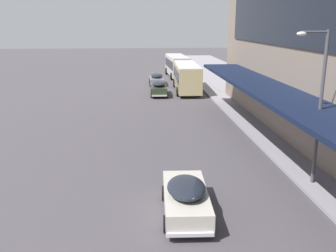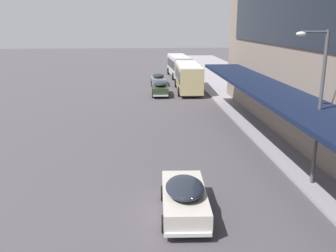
{
  "view_description": "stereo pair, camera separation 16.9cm",
  "coord_description": "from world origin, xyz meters",
  "px_view_note": "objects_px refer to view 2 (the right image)",
  "views": [
    {
      "loc": [
        -1.61,
        0.32,
        7.58
      ],
      "look_at": [
        0.17,
        21.62,
        1.69
      ],
      "focal_mm": 40.0,
      "sensor_mm": 36.0,
      "label": 1
    },
    {
      "loc": [
        -1.44,
        0.31,
        7.58
      ],
      "look_at": [
        0.17,
        21.62,
        1.69
      ],
      "focal_mm": 40.0,
      "sensor_mm": 36.0,
      "label": 2
    }
  ],
  "objects_px": {
    "transit_bus_kerbside_rear": "(179,65)",
    "sedan_oncoming_front": "(158,79)",
    "sedan_second_mid": "(184,197)",
    "sedan_second_near": "(160,88)",
    "transit_bus_kerbside_front": "(188,76)",
    "street_lamp": "(317,98)"
  },
  "relations": [
    {
      "from": "transit_bus_kerbside_front",
      "to": "street_lamp",
      "type": "bearing_deg",
      "value": -84.47
    },
    {
      "from": "transit_bus_kerbside_front",
      "to": "street_lamp",
      "type": "height_order",
      "value": "street_lamp"
    },
    {
      "from": "sedan_second_mid",
      "to": "sedan_oncoming_front",
      "type": "distance_m",
      "value": 33.62
    },
    {
      "from": "sedan_second_mid",
      "to": "sedan_second_near",
      "type": "xyz_separation_m",
      "value": [
        0.48,
        26.27,
        0.01
      ]
    },
    {
      "from": "transit_bus_kerbside_front",
      "to": "street_lamp",
      "type": "distance_m",
      "value": 26.26
    },
    {
      "from": "sedan_second_mid",
      "to": "sedan_oncoming_front",
      "type": "xyz_separation_m",
      "value": [
        0.63,
        33.61,
        -0.05
      ]
    },
    {
      "from": "transit_bus_kerbside_front",
      "to": "transit_bus_kerbside_rear",
      "type": "height_order",
      "value": "transit_bus_kerbside_front"
    },
    {
      "from": "transit_bus_kerbside_rear",
      "to": "sedan_oncoming_front",
      "type": "xyz_separation_m",
      "value": [
        -3.37,
        -6.8,
        -1.04
      ]
    },
    {
      "from": "sedan_second_near",
      "to": "street_lamp",
      "type": "xyz_separation_m",
      "value": [
        5.82,
        -23.91,
        3.52
      ]
    },
    {
      "from": "transit_bus_kerbside_rear",
      "to": "sedan_oncoming_front",
      "type": "height_order",
      "value": "transit_bus_kerbside_rear"
    },
    {
      "from": "sedan_second_near",
      "to": "sedan_second_mid",
      "type": "bearing_deg",
      "value": -91.05
    },
    {
      "from": "sedan_second_mid",
      "to": "transit_bus_kerbside_front",
      "type": "bearing_deg",
      "value": 82.41
    },
    {
      "from": "sedan_second_near",
      "to": "street_lamp",
      "type": "distance_m",
      "value": 24.86
    },
    {
      "from": "sedan_oncoming_front",
      "to": "sedan_second_near",
      "type": "height_order",
      "value": "sedan_second_near"
    },
    {
      "from": "transit_bus_kerbside_front",
      "to": "transit_bus_kerbside_rear",
      "type": "distance_m",
      "value": 12.04
    },
    {
      "from": "sedan_second_near",
      "to": "sedan_oncoming_front",
      "type": "bearing_deg",
      "value": 88.85
    },
    {
      "from": "transit_bus_kerbside_rear",
      "to": "sedan_oncoming_front",
      "type": "bearing_deg",
      "value": -116.33
    },
    {
      "from": "sedan_second_mid",
      "to": "sedan_oncoming_front",
      "type": "relative_size",
      "value": 1.07
    },
    {
      "from": "transit_bus_kerbside_front",
      "to": "sedan_oncoming_front",
      "type": "xyz_separation_m",
      "value": [
        -3.15,
        5.24,
        -1.08
      ]
    },
    {
      "from": "transit_bus_kerbside_rear",
      "to": "sedan_second_mid",
      "type": "relative_size",
      "value": 2.05
    },
    {
      "from": "transit_bus_kerbside_front",
      "to": "sedan_second_mid",
      "type": "relative_size",
      "value": 2.04
    },
    {
      "from": "transit_bus_kerbside_front",
      "to": "sedan_second_near",
      "type": "distance_m",
      "value": 4.05
    }
  ]
}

